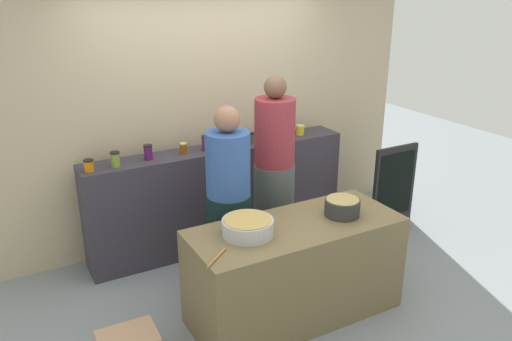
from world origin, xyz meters
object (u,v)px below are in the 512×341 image
Objects in this scene: preserve_jar_1 at (115,159)px; cooking_pot_left at (248,227)px; preserve_jar_9 at (300,130)px; cook_in_cap at (274,182)px; preserve_jar_3 at (183,148)px; chalkboard_sign at (394,188)px; preserve_jar_4 at (206,143)px; cook_with_tongs at (229,211)px; wooden_spoon at (216,258)px; preserve_jar_6 at (237,140)px; preserve_jar_5 at (216,142)px; cooking_pot_center at (342,207)px; preserve_jar_8 at (286,133)px; preserve_jar_7 at (252,138)px; preserve_jar_0 at (89,165)px; preserve_jar_2 at (148,152)px.

cooking_pot_left is (0.62, -1.31, -0.24)m from preserve_jar_1.
preserve_jar_9 is 0.06× the size of cook_in_cap.
preserve_jar_3 is at bearing 179.86° from preserve_jar_9.
preserve_jar_1 reaches higher than chalkboard_sign.
cook_with_tongs reaches higher than preserve_jar_4.
cook_in_cap is at bearing 179.20° from chalkboard_sign.
wooden_spoon is (0.27, -1.52, -0.29)m from preserve_jar_1.
preserve_jar_4 is at bearing 175.47° from preserve_jar_6.
preserve_jar_9 reaches higher than cooking_pot_left.
preserve_jar_9 is (0.97, -0.01, -0.01)m from preserve_jar_5.
preserve_jar_5 is 1.76m from wooden_spoon.
preserve_jar_4 reaches higher than preserve_jar_1.
chalkboard_sign is at bearing -11.01° from preserve_jar_1.
cook_with_tongs reaches higher than cooking_pot_center.
preserve_jar_9 is at bearing 12.90° from preserve_jar_8.
preserve_jar_9 is 1.20m from chalkboard_sign.
preserve_jar_9 is (1.97, 0.04, -0.02)m from preserve_jar_1.
preserve_jar_5 is 1.17× the size of preserve_jar_7.
preserve_jar_4 reaches higher than preserve_jar_7.
preserve_jar_7 is 0.06× the size of cook_in_cap.
preserve_jar_0 is 2.17m from cooking_pot_center.
cooking_pot_left is 1.04m from cook_in_cap.
cook_with_tongs is at bearing -121.81° from preserve_jar_6.
preserve_jar_1 is 1.38m from preserve_jar_7.
cook_in_cap is (1.00, -0.57, -0.29)m from preserve_jar_2.
preserve_jar_4 is 2.12m from chalkboard_sign.
cooking_pot_center is (1.68, -1.37, -0.22)m from preserve_jar_0.
preserve_jar_0 is 1.23m from preserve_jar_5.
preserve_jar_9 is at bearing 2.31° from preserve_jar_6.
preserve_jar_5 is at bearing 0.68° from preserve_jar_3.
cooking_pot_center is at bearing -103.12° from preserve_jar_8.
preserve_jar_6 is 1.46m from cooking_pot_left.
cook_in_cap reaches higher than cook_with_tongs.
cooking_pot_center is at bearing -81.20° from cook_in_cap.
cook_with_tongs is (-1.02, -0.73, -0.35)m from preserve_jar_8.
preserve_jar_5 is 0.72m from cook_in_cap.
cook_in_cap is (1.05, 0.99, 0.00)m from wooden_spoon.
preserve_jar_7 is 0.12× the size of chalkboard_sign.
preserve_jar_7 is 1.02× the size of preserve_jar_8.
preserve_jar_5 is at bearing 2.75° from preserve_jar_0.
preserve_jar_6 is at bearing -3.55° from preserve_jar_3.
preserve_jar_0 is at bearing -174.41° from preserve_jar_2.
cooking_pot_center is at bearing -80.28° from preserve_jar_6.
preserve_jar_8 is (0.88, -0.04, -0.02)m from preserve_jar_4.
preserve_jar_1 reaches higher than cooking_pot_left.
preserve_jar_1 is 0.94× the size of preserve_jar_4.
preserve_jar_3 is 0.73m from preserve_jar_7.
cook_with_tongs is at bearing -44.62° from preserve_jar_1.
preserve_jar_0 is 1.61m from wooden_spoon.
cooking_pot_left is (-0.03, -1.35, -0.22)m from preserve_jar_3.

